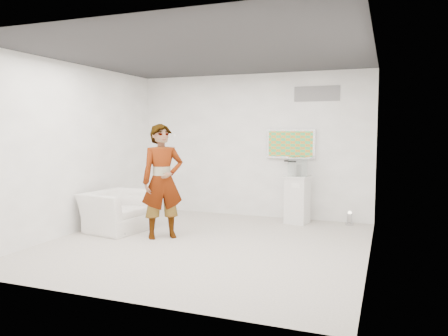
# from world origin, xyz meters

# --- Properties ---
(room) EXTENTS (5.01, 5.01, 3.00)m
(room) POSITION_xyz_m (0.00, 0.00, 1.50)
(room) COLOR beige
(room) RESTS_ON ground
(tv) EXTENTS (1.00, 0.08, 0.60)m
(tv) POSITION_xyz_m (0.85, 2.45, 1.55)
(tv) COLOR silver
(tv) RESTS_ON room
(logo_decal) EXTENTS (0.90, 0.02, 0.30)m
(logo_decal) POSITION_xyz_m (1.35, 2.49, 2.55)
(logo_decal) COLOR slate
(logo_decal) RESTS_ON room
(person) EXTENTS (0.84, 0.81, 1.94)m
(person) POSITION_xyz_m (-0.85, 0.13, 0.97)
(person) COLOR white
(person) RESTS_ON room
(armchair) EXTENTS (1.13, 1.25, 0.72)m
(armchair) POSITION_xyz_m (-1.88, 0.29, 0.36)
(armchair) COLOR white
(armchair) RESTS_ON room
(pedestal) EXTENTS (0.52, 0.52, 0.94)m
(pedestal) POSITION_xyz_m (1.07, 2.09, 0.47)
(pedestal) COLOR silver
(pedestal) RESTS_ON room
(floor_uplight) EXTENTS (0.20, 0.20, 0.26)m
(floor_uplight) POSITION_xyz_m (2.06, 2.26, 0.13)
(floor_uplight) COLOR silver
(floor_uplight) RESTS_ON room
(vitrine) EXTENTS (0.42, 0.42, 0.37)m
(vitrine) POSITION_xyz_m (1.07, 2.09, 1.12)
(vitrine) COLOR silver
(vitrine) RESTS_ON pedestal
(console) EXTENTS (0.11, 0.18, 0.24)m
(console) POSITION_xyz_m (1.07, 2.09, 1.05)
(console) COLOR silver
(console) RESTS_ON pedestal
(wii_remote) EXTENTS (0.10, 0.13, 0.03)m
(wii_remote) POSITION_xyz_m (-0.75, 0.41, 1.74)
(wii_remote) COLOR silver
(wii_remote) RESTS_ON person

